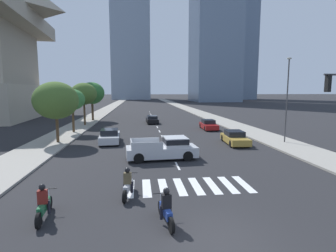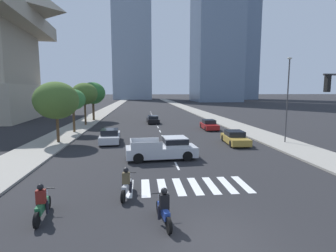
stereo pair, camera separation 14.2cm
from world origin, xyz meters
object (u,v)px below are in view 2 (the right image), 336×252
pickup_truck (165,149)px  street_tree_nearest (56,100)px  sedan_gold_2 (235,138)px  street_tree_second (73,100)px  sedan_black_0 (153,120)px  sedan_silver_1 (110,136)px  street_tree_third (84,94)px  street_tree_fifth (93,93)px  motorcycle_trailing (127,185)px  street_tree_fourth (93,95)px  motorcycle_third (164,209)px  motorcycle_lead (42,205)px  sedan_red_3 (209,125)px  street_lamp_east (288,94)px

pickup_truck → street_tree_nearest: street_tree_nearest is taller
sedan_gold_2 → street_tree_second: 19.63m
pickup_truck → sedan_black_0: 22.92m
sedan_silver_1 → street_tree_second: bearing=34.7°
street_tree_nearest → street_tree_third: bearing=90.0°
sedan_black_0 → street_tree_third: (-10.10, -2.32, 4.15)m
street_tree_third → street_tree_fifth: (0.00, 6.68, 0.07)m
motorcycle_trailing → street_tree_fourth: bearing=21.8°
motorcycle_third → street_tree_third: street_tree_third is taller
motorcycle_lead → sedan_red_3: size_ratio=0.52×
street_lamp_east → motorcycle_trailing: bearing=-141.6°
sedan_gold_2 → sedan_black_0: bearing=-154.3°
sedan_silver_1 → street_tree_fourth: 21.71m
street_tree_fifth → motorcycle_trailing: bearing=-77.8°
motorcycle_lead → sedan_black_0: size_ratio=0.47×
sedan_red_3 → street_tree_nearest: (-17.32, -7.88, 3.64)m
sedan_black_0 → street_tree_second: bearing=130.5°
motorcycle_lead → street_tree_fourth: bearing=2.1°
sedan_silver_1 → sedan_red_3: size_ratio=1.10×
motorcycle_lead → street_lamp_east: size_ratio=0.27×
pickup_truck → sedan_silver_1: 8.63m
motorcycle_trailing → motorcycle_third: 3.30m
motorcycle_trailing → motorcycle_third: bearing=-141.8°
sedan_silver_1 → sedan_gold_2: 12.42m
sedan_black_0 → sedan_gold_2: size_ratio=1.03×
sedan_red_3 → street_tree_fifth: street_tree_fifth is taller
motorcycle_trailing → street_tree_nearest: size_ratio=0.37×
pickup_truck → motorcycle_lead: bearing=-127.1°
motorcycle_trailing → sedan_gold_2: motorcycle_trailing is taller
sedan_gold_2 → pickup_truck: bearing=-51.6°
street_lamp_east → street_tree_fifth: (-22.29, 22.51, -0.06)m
motorcycle_third → sedan_black_0: motorcycle_third is taller
sedan_gold_2 → street_tree_third: bearing=-128.2°
street_tree_second → street_tree_fifth: size_ratio=0.81×
motorcycle_lead → street_tree_third: bearing=3.6°
motorcycle_lead → motorcycle_trailing: 3.83m
pickup_truck → sedan_silver_1: (-4.88, 7.11, -0.18)m
motorcycle_third → sedan_silver_1: size_ratio=0.45×
sedan_gold_2 → street_tree_second: bearing=-112.7°
motorcycle_third → sedan_black_0: bearing=-11.4°
motorcycle_lead → pickup_truck: pickup_truck is taller
sedan_red_3 → motorcycle_lead: bearing=-27.6°
motorcycle_trailing → sedan_black_0: (2.69, 29.95, -0.02)m
motorcycle_lead → street_tree_fifth: size_ratio=0.34×
street_tree_second → street_tree_third: 6.95m
sedan_gold_2 → sedan_silver_1: bearing=-95.6°
sedan_red_3 → street_tree_second: (-17.32, -1.38, 3.49)m
sedan_red_3 → pickup_truck: bearing=-24.9°
motorcycle_third → street_tree_fifth: street_tree_fifth is taller
sedan_black_0 → street_tree_nearest: 19.06m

